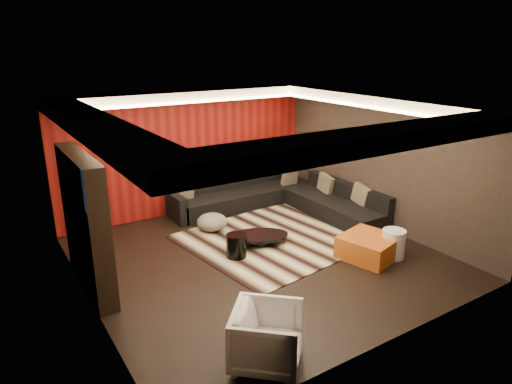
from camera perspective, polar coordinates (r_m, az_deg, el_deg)
floor at (r=8.50m, az=0.48°, el=-8.22°), size 6.00×6.00×0.02m
ceiling at (r=7.67m, az=0.53°, el=11.00°), size 6.00×6.00×0.02m
wall_back at (r=10.54m, az=-8.49°, el=4.98°), size 6.00×0.02×2.80m
wall_left at (r=6.90m, az=-20.98°, el=-3.16°), size 0.02×6.00×2.80m
wall_right at (r=9.88m, az=15.33°, el=3.65°), size 0.02×6.00×2.80m
red_feature_wall at (r=10.50m, az=-8.40°, el=4.94°), size 5.98×0.05×2.78m
soffit_back at (r=10.04m, az=-8.09°, el=11.84°), size 6.00×0.60×0.22m
soffit_front at (r=5.65m, az=15.74°, el=6.51°), size 6.00×0.60×0.22m
soffit_left at (r=6.63m, az=-19.62°, el=7.78°), size 0.60×4.80×0.22m
soffit_right at (r=9.43m, az=14.69°, el=11.03°), size 0.60×4.80×0.22m
cove_back at (r=9.75m, az=-7.21°, el=11.15°), size 4.80×0.08×0.04m
cove_front at (r=5.90m, az=13.22°, el=6.28°), size 4.80×0.08×0.04m
cove_left at (r=6.73m, az=-16.72°, el=7.42°), size 0.08×4.80×0.04m
cove_right at (r=9.19m, az=13.16°, el=10.41°), size 0.08×4.80×0.04m
tv_surround at (r=7.58m, az=-20.54°, el=-3.64°), size 0.30×2.00×2.20m
tv_screen at (r=7.50m, az=-19.64°, el=-0.93°), size 0.04×1.30×0.80m
tv_shelf at (r=7.76m, az=-19.06°, el=-6.17°), size 0.04×1.60×0.04m
rug at (r=9.47m, az=3.93°, el=-5.25°), size 4.36×3.50×0.02m
coffee_table at (r=8.96m, az=0.39°, el=-5.87°), size 1.51×1.51×0.19m
drum_stool at (r=8.39m, az=-2.47°, el=-6.70°), size 0.45×0.45×0.44m
striped_pouf at (r=9.60m, az=-5.52°, el=-3.75°), size 0.72×0.72×0.35m
white_side_table at (r=8.76m, az=16.77°, el=-6.21°), size 0.54×0.54×0.53m
orange_ottoman at (r=8.67m, az=13.93°, el=-6.67°), size 1.13×1.13×0.41m
armchair at (r=5.78m, az=1.39°, el=-17.69°), size 1.16×1.16×0.76m
sectional_sofa at (r=10.72m, az=2.82°, el=-0.94°), size 3.65×3.50×0.75m
throw_pillows at (r=10.56m, az=4.30°, el=0.77°), size 3.39×2.69×0.50m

